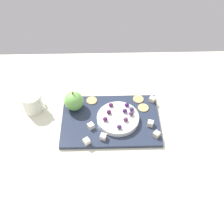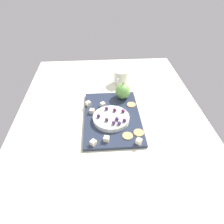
{
  "view_description": "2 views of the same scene",
  "coord_description": "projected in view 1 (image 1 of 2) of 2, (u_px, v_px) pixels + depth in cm",
  "views": [
    {
      "loc": [
        0.88,
        -66.56,
        87.28
      ],
      "look_at": [
        2.56,
        1.01,
        9.46
      ],
      "focal_mm": 44.53,
      "sensor_mm": 36.0,
      "label": 1
    },
    {
      "loc": [
        70.04,
        -4.21,
        64.06
      ],
      "look_at": [
        2.38,
        0.54,
        8.37
      ],
      "focal_mm": 32.06,
      "sensor_mm": 36.0,
      "label": 2
    }
  ],
  "objects": [
    {
      "name": "table",
      "position": [
        105.0,
        126.0,
        1.08
      ],
      "size": [
        118.83,
        86.76,
        4.37
      ],
      "primitive_type": "cube",
      "color": "silver",
      "rests_on": "ground"
    },
    {
      "name": "platter",
      "position": [
        110.0,
        120.0,
        1.06
      ],
      "size": [
        36.98,
        24.87,
        1.43
      ],
      "primitive_type": "cube",
      "color": "#283146",
      "rests_on": "table"
    },
    {
      "name": "serving_dish",
      "position": [
        118.0,
        118.0,
        1.05
      ],
      "size": [
        15.87,
        15.87,
        2.0
      ],
      "primitive_type": "cylinder",
      "color": "white",
      "rests_on": "platter"
    },
    {
      "name": "apple_whole",
      "position": [
        74.0,
        101.0,
        1.07
      ],
      "size": [
        7.52,
        7.52,
        7.52
      ],
      "primitive_type": "sphere",
      "color": "#6FB351",
      "rests_on": "platter"
    },
    {
      "name": "apple_stem",
      "position": [
        73.0,
        93.0,
        1.03
      ],
      "size": [
        0.5,
        0.5,
        1.2
      ],
      "primitive_type": "cylinder",
      "color": "brown",
      "rests_on": "apple_whole"
    },
    {
      "name": "cheese_cube_0",
      "position": [
        157.0,
        134.0,
        1.0
      ],
      "size": [
        2.88,
        2.88,
        2.04
      ],
      "primitive_type": "cube",
      "rotation": [
        0.0,
        0.0,
        0.83
      ],
      "color": "beige",
      "rests_on": "platter"
    },
    {
      "name": "cheese_cube_1",
      "position": [
        150.0,
        123.0,
        1.03
      ],
      "size": [
        2.55,
        2.55,
        2.04
      ],
      "primitive_type": "cube",
      "rotation": [
        0.0,
        0.0,
        1.27
      ],
      "color": "#F3E8C8",
      "rests_on": "platter"
    },
    {
      "name": "cheese_cube_2",
      "position": [
        152.0,
        99.0,
        1.11
      ],
      "size": [
        2.85,
        2.85,
        2.04
      ],
      "primitive_type": "cube",
      "rotation": [
        0.0,
        0.0,
        0.93
      ],
      "color": "#F5EDC3",
      "rests_on": "platter"
    },
    {
      "name": "cheese_cube_3",
      "position": [
        91.0,
        126.0,
        1.02
      ],
      "size": [
        2.83,
        2.83,
        2.04
      ],
      "primitive_type": "cube",
      "rotation": [
        0.0,
        0.0,
        0.6
      ],
      "color": "#EFE5C9",
      "rests_on": "platter"
    },
    {
      "name": "cheese_cube_4",
      "position": [
        103.0,
        137.0,
        0.99
      ],
      "size": [
        2.57,
        2.57,
        2.04
      ],
      "primitive_type": "cube",
      "rotation": [
        0.0,
        0.0,
        1.26
      ],
      "color": "#F9E1D0",
      "rests_on": "platter"
    },
    {
      "name": "cheese_cube_5",
      "position": [
        87.0,
        141.0,
        0.98
      ],
      "size": [
        2.85,
        2.85,
        2.04
      ],
      "primitive_type": "cube",
      "rotation": [
        0.0,
        0.0,
        0.63
      ],
      "color": "white",
      "rests_on": "platter"
    },
    {
      "name": "cracker_0",
      "position": [
        138.0,
        99.0,
        1.12
      ],
      "size": [
        4.27,
        4.27,
        0.4
      ],
      "primitive_type": "cylinder",
      "color": "tan",
      "rests_on": "platter"
    },
    {
      "name": "cracker_1",
      "position": [
        92.0,
        101.0,
        1.12
      ],
      "size": [
        4.27,
        4.27,
        0.4
      ],
      "primitive_type": "cylinder",
      "color": "tan",
      "rests_on": "platter"
    },
    {
      "name": "cracker_2",
      "position": [
        143.0,
        108.0,
        1.09
      ],
      "size": [
        4.27,
        4.27,
        0.4
      ],
      "primitive_type": "cylinder",
      "color": "tan",
      "rests_on": "platter"
    },
    {
      "name": "grape_0",
      "position": [
        132.0,
        109.0,
        1.05
      ],
      "size": [
        1.79,
        1.61,
        1.62
      ],
      "primitive_type": "ellipsoid",
      "color": "#452F60",
      "rests_on": "serving_dish"
    },
    {
      "name": "grape_1",
      "position": [
        131.0,
        114.0,
        1.04
      ],
      "size": [
        1.79,
        1.61,
        1.67
      ],
      "primitive_type": "ellipsoid",
      "color": "#512E59",
      "rests_on": "serving_dish"
    },
    {
      "name": "grape_2",
      "position": [
        119.0,
        127.0,
        1.0
      ],
      "size": [
        1.79,
        1.61,
        1.65
      ],
      "primitive_type": "ellipsoid",
      "color": "#432158",
      "rests_on": "serving_dish"
    },
    {
      "name": "grape_3",
      "position": [
        109.0,
        112.0,
        1.04
      ],
      "size": [
        1.79,
        1.61,
        1.63
      ],
      "primitive_type": "ellipsoid",
      "color": "#4E1C4A",
      "rests_on": "serving_dish"
    },
    {
      "name": "grape_4",
      "position": [
        106.0,
        119.0,
        1.02
      ],
      "size": [
        1.79,
        1.61,
        1.69
      ],
      "primitive_type": "ellipsoid",
      "color": "#551C59",
      "rests_on": "serving_dish"
    },
    {
      "name": "grape_5",
      "position": [
        126.0,
        119.0,
        1.02
      ],
      "size": [
        1.79,
        1.61,
        1.65
      ],
      "primitive_type": "ellipsoid",
      "color": "#582B4E",
      "rests_on": "serving_dish"
    },
    {
      "name": "grape_6",
      "position": [
        127.0,
        105.0,
        1.07
      ],
      "size": [
        1.79,
        1.61,
        1.44
      ],
      "primitive_type": "ellipsoid",
      "color": "#44165B",
      "rests_on": "serving_dish"
    },
    {
      "name": "grape_7",
      "position": [
        125.0,
        111.0,
        1.05
      ],
      "size": [
        1.79,
        1.61,
        1.61
      ],
      "primitive_type": "ellipsoid",
      "color": "#421D59",
      "rests_on": "serving_dish"
    },
    {
      "name": "grape_8",
      "position": [
        111.0,
        105.0,
        1.07
      ],
      "size": [
        1.79,
        1.61,
        1.5
      ],
      "primitive_type": "ellipsoid",
      "color": "#531F4F",
      "rests_on": "serving_dish"
    },
    {
      "name": "cup",
      "position": [
        33.0,
        103.0,
        1.08
      ],
      "size": [
        10.42,
        7.67,
        7.68
      ],
      "color": "silver",
      "rests_on": "table"
    }
  ]
}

